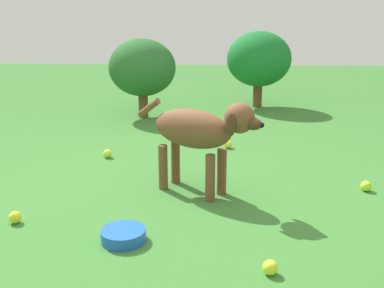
{
  "coord_description": "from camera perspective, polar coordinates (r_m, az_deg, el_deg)",
  "views": [
    {
      "loc": [
        0.35,
        -2.54,
        1.08
      ],
      "look_at": [
        0.21,
        0.1,
        0.31
      ],
      "focal_mm": 42.53,
      "sensor_mm": 36.0,
      "label": 1
    }
  ],
  "objects": [
    {
      "name": "tennis_ball_2",
      "position": [
        3.72,
        4.54,
        -0.04
      ],
      "size": [
        0.07,
        0.07,
        0.07
      ],
      "primitive_type": "sphere",
      "color": "#D3D63D",
      "rests_on": "ground"
    },
    {
      "name": "tennis_ball_0",
      "position": [
        3.04,
        20.99,
        -4.95
      ],
      "size": [
        0.07,
        0.07,
        0.07
      ],
      "primitive_type": "sphere",
      "color": "#C0E12D",
      "rests_on": "ground"
    },
    {
      "name": "shrub_near",
      "position": [
        4.75,
        -6.26,
        9.46
      ],
      "size": [
        0.69,
        0.62,
        0.81
      ],
      "color": "brown",
      "rests_on": "ground"
    },
    {
      "name": "ground",
      "position": [
        2.78,
        -4.37,
        -6.57
      ],
      "size": [
        14.0,
        14.0,
        0.0
      ],
      "primitive_type": "plane",
      "color": "#38722D"
    },
    {
      "name": "tennis_ball_1",
      "position": [
        2.6,
        -21.31,
        -8.56
      ],
      "size": [
        0.07,
        0.07,
        0.07
      ],
      "primitive_type": "sphere",
      "color": "yellow",
      "rests_on": "ground"
    },
    {
      "name": "tennis_ball_3",
      "position": [
        3.53,
        -10.55,
        -1.19
      ],
      "size": [
        0.07,
        0.07,
        0.07
      ],
      "primitive_type": "sphere",
      "color": "#C6E43D",
      "rests_on": "ground"
    },
    {
      "name": "dog",
      "position": [
        2.7,
        0.91,
        1.6
      ],
      "size": [
        0.78,
        0.5,
        0.6
      ],
      "rotation": [
        0.0,
        0.0,
        5.75
      ],
      "color": "brown",
      "rests_on": "ground"
    },
    {
      "name": "shrub_far",
      "position": [
        5.31,
        8.39,
        10.46
      ],
      "size": [
        0.73,
        0.66,
        0.86
      ],
      "color": "brown",
      "rests_on": "ground"
    },
    {
      "name": "water_bowl",
      "position": [
        2.28,
        -8.6,
        -11.25
      ],
      "size": [
        0.22,
        0.22,
        0.06
      ],
      "primitive_type": "cylinder",
      "color": "blue",
      "rests_on": "ground"
    },
    {
      "name": "tennis_ball_4",
      "position": [
        2.03,
        9.78,
        -15.01
      ],
      "size": [
        0.07,
        0.07,
        0.07
      ],
      "primitive_type": "sphere",
      "color": "#CAE02D",
      "rests_on": "ground"
    }
  ]
}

